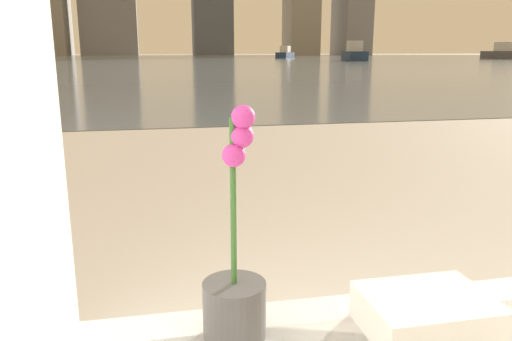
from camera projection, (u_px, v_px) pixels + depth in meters
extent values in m
cylinder|color=#4C4C4C|center=(234.00, 310.00, 1.01)|extent=(0.13, 0.13, 0.12)
cylinder|color=#38662D|center=(233.00, 203.00, 0.96)|extent=(0.01, 0.01, 0.33)
sphere|color=#CC3899|center=(243.00, 117.00, 0.92)|extent=(0.05, 0.05, 0.05)
sphere|color=#CC3899|center=(242.00, 136.00, 0.93)|extent=(0.05, 0.05, 0.05)
sphere|color=#CC3899|center=(234.00, 155.00, 0.94)|extent=(0.05, 0.05, 0.05)
cube|color=white|center=(426.00, 323.00, 1.04)|extent=(0.26, 0.20, 0.04)
cube|color=white|center=(427.00, 305.00, 1.03)|extent=(0.26, 0.20, 0.04)
cube|color=slate|center=(155.00, 60.00, 59.43)|extent=(180.00, 110.00, 0.01)
cube|color=navy|center=(354.00, 56.00, 52.98)|extent=(2.98, 5.78, 0.96)
cube|color=silver|center=(355.00, 46.00, 52.74)|extent=(1.77, 2.30, 1.10)
cube|color=#4C4C51|center=(504.00, 55.00, 64.67)|extent=(3.41, 5.97, 0.99)
cube|color=silver|center=(505.00, 47.00, 64.42)|extent=(1.94, 2.43, 1.13)
cube|color=navy|center=(285.00, 55.00, 71.39)|extent=(3.69, 4.73, 0.80)
cube|color=silver|center=(285.00, 49.00, 71.19)|extent=(1.86, 2.06, 0.91)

